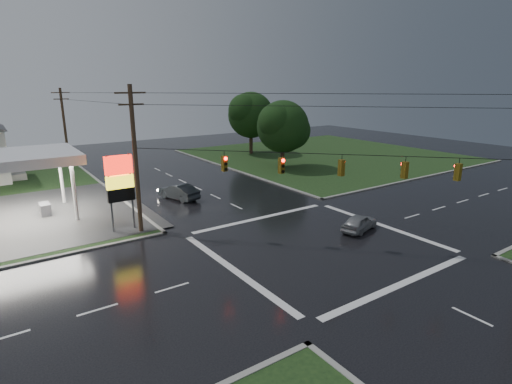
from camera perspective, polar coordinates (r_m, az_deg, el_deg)
ground at (r=28.87m, az=8.80°, el=-7.40°), size 120.00×120.00×0.00m
grass_ne at (r=64.39m, az=10.00°, el=5.20°), size 36.00×36.00×0.08m
pylon_sign at (r=31.59m, az=-18.88°, el=1.58°), size 2.00×0.35×6.00m
utility_pole_nw at (r=30.58m, az=-16.83°, el=4.60°), size 2.20×0.32×11.00m
utility_pole_n at (r=58.21m, az=-25.65°, el=8.29°), size 2.20×0.32×10.50m
traffic_signals at (r=27.07m, az=9.41°, el=5.37°), size 26.87×26.87×1.47m
tree_ne_near at (r=52.87m, az=3.98°, el=9.28°), size 7.99×6.80×8.98m
tree_ne_far at (r=64.25m, az=-0.62°, el=10.93°), size 8.46×7.20×9.80m
car_north at (r=39.91m, az=-10.99°, el=0.06°), size 2.83×4.88×1.52m
car_crossing at (r=31.95m, az=14.56°, el=-4.24°), size 4.04×2.47×1.29m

